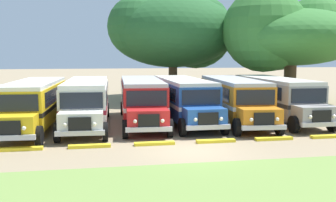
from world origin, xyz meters
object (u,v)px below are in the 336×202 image
parked_bus_slot_1 (87,100)px  parked_bus_slot_2 (142,99)px  parked_bus_slot_0 (34,102)px  broad_shade_tree (173,31)px  parked_bus_slot_3 (184,98)px  secondary_tree (287,35)px  parked_bus_slot_5 (276,96)px  parked_bus_slot_4 (234,98)px

parked_bus_slot_1 → parked_bus_slot_2: (3.50, 0.37, 0.00)m
parked_bus_slot_0 → broad_shade_tree: 19.04m
parked_bus_slot_2 → parked_bus_slot_3: bearing=93.9°
parked_bus_slot_2 → parked_bus_slot_3: same height
parked_bus_slot_2 → broad_shade_tree: broad_shade_tree is taller
parked_bus_slot_1 → parked_bus_slot_3: bearing=96.4°
parked_bus_slot_0 → parked_bus_slot_2: bearing=101.3°
parked_bus_slot_2 → broad_shade_tree: (4.77, 13.48, 5.17)m
parked_bus_slot_2 → secondary_tree: size_ratio=0.82×
parked_bus_slot_5 → parked_bus_slot_1: bearing=-89.3°
parked_bus_slot_3 → secondary_tree: size_ratio=0.82×
parked_bus_slot_5 → secondary_tree: (5.05, 8.78, 4.59)m
parked_bus_slot_0 → parked_bus_slot_5: size_ratio=1.01×
parked_bus_slot_3 → parked_bus_slot_5: bearing=87.0°
parked_bus_slot_0 → parked_bus_slot_2: size_ratio=1.00×
parked_bus_slot_0 → parked_bus_slot_2: 6.66m
parked_bus_slot_3 → parked_bus_slot_5: 6.42m
parked_bus_slot_0 → parked_bus_slot_3: bearing=99.2°
parked_bus_slot_3 → secondary_tree: 14.99m
secondary_tree → parked_bus_slot_4: bearing=-131.9°
parked_bus_slot_3 → secondary_tree: bearing=126.1°
parked_bus_slot_4 → parked_bus_slot_5: same height
parked_bus_slot_3 → parked_bus_slot_5: same height
parked_bus_slot_5 → broad_shade_tree: bearing=-161.9°
parked_bus_slot_3 → broad_shade_tree: bearing=171.2°
parked_bus_slot_3 → secondary_tree: secondary_tree is taller
secondary_tree → parked_bus_slot_1: bearing=-153.4°
secondary_tree → broad_shade_tree: bearing=152.4°
parked_bus_slot_5 → broad_shade_tree: size_ratio=0.81×
parked_bus_slot_1 → parked_bus_slot_4: bearing=91.4°
parked_bus_slot_1 → broad_shade_tree: bearing=151.9°
secondary_tree → parked_bus_slot_3: bearing=-143.5°
parked_bus_slot_1 → parked_bus_slot_4: same height
parked_bus_slot_1 → parked_bus_slot_3: (6.29, 0.40, 0.00)m
broad_shade_tree → secondary_tree: broad_shade_tree is taller
broad_shade_tree → secondary_tree: bearing=-27.6°
parked_bus_slot_0 → secondary_tree: 23.34m
parked_bus_slot_3 → broad_shade_tree: broad_shade_tree is taller
parked_bus_slot_2 → secondary_tree: 17.23m
parked_bus_slot_0 → parked_bus_slot_4: 12.68m
parked_bus_slot_5 → broad_shade_tree: (-4.43, 13.74, 5.17)m
parked_bus_slot_0 → parked_bus_slot_1: 3.14m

